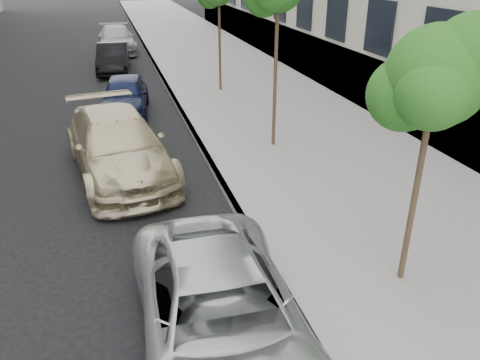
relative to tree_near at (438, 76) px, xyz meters
name	(u,v)px	position (x,y,z in m)	size (l,w,h in m)	color
sidewalk	(201,50)	(1.07, 22.50, -3.50)	(6.40, 72.00, 0.14)	gray
curb	(148,53)	(-2.05, 22.50, -3.50)	(0.15, 72.00, 0.14)	#9E9B93
tree_near	(438,76)	(0.00, 0.00, 0.00)	(1.78, 1.58, 4.30)	#38281C
minivan	(221,315)	(-3.33, -0.68, -2.90)	(2.20, 4.78, 1.33)	#BABDBF
suv	(118,145)	(-4.39, 5.93, -2.79)	(2.17, 5.34, 1.55)	#BEB087
sedan_blue	(125,95)	(-3.94, 11.16, -2.91)	(1.56, 3.87, 1.32)	#0F1633
sedan_black	(113,58)	(-4.08, 18.16, -2.90)	(1.41, 4.05, 1.34)	black
sedan_rear	(117,40)	(-3.70, 23.45, -2.84)	(2.04, 5.02, 1.46)	gray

